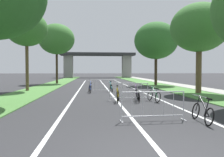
% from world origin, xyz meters
% --- Properties ---
extents(grass_verge_left, '(3.09, 65.39, 0.05)m').
position_xyz_m(grass_verge_left, '(-6.41, 26.75, 0.03)').
color(grass_verge_left, '#477A38').
rests_on(grass_verge_left, ground).
extents(grass_verge_right, '(3.09, 65.39, 0.05)m').
position_xyz_m(grass_verge_right, '(6.41, 26.75, 0.03)').
color(grass_verge_right, '#477A38').
rests_on(grass_verge_right, ground).
extents(sidewalk_path_right, '(2.12, 65.39, 0.08)m').
position_xyz_m(sidewalk_path_right, '(9.01, 26.75, 0.04)').
color(sidewalk_path_right, '#9E9B93').
rests_on(sidewalk_path_right, ground).
extents(lane_stripe_center, '(0.14, 37.83, 0.01)m').
position_xyz_m(lane_stripe_center, '(0.00, 18.91, 0.00)').
color(lane_stripe_center, silver).
rests_on(lane_stripe_center, ground).
extents(lane_stripe_right_lane, '(0.14, 37.83, 0.01)m').
position_xyz_m(lane_stripe_right_lane, '(2.68, 18.91, 0.00)').
color(lane_stripe_right_lane, silver).
rests_on(lane_stripe_right_lane, ground).
extents(lane_stripe_left_lane, '(0.14, 37.83, 0.01)m').
position_xyz_m(lane_stripe_left_lane, '(-2.68, 18.91, 0.00)').
color(lane_stripe_left_lane, silver).
rests_on(lane_stripe_left_lane, ground).
extents(overpass_bridge, '(18.97, 4.26, 6.34)m').
position_xyz_m(overpass_bridge, '(0.00, 54.04, 4.34)').
color(overpass_bridge, '#2D2D30').
rests_on(overpass_bridge, ground).
extents(tree_left_oak_near, '(3.56, 3.56, 6.92)m').
position_xyz_m(tree_left_oak_near, '(-7.08, 15.92, 5.38)').
color(tree_left_oak_near, brown).
rests_on(tree_left_oak_near, ground).
extents(tree_left_maple_mid, '(4.80, 4.80, 8.07)m').
position_xyz_m(tree_left_maple_mid, '(-6.22, 26.82, 6.01)').
color(tree_left_maple_mid, '#3D2D1E').
rests_on(tree_left_maple_mid, ground).
extents(tree_right_oak_mid, '(4.44, 4.44, 7.02)m').
position_xyz_m(tree_right_oak_mid, '(6.84, 12.76, 5.10)').
color(tree_right_oak_mid, brown).
rests_on(tree_right_oak_mid, ground).
extents(tree_right_cypress_far, '(5.24, 5.24, 7.64)m').
position_xyz_m(tree_right_cypress_far, '(6.23, 22.54, 5.40)').
color(tree_right_cypress_far, '#3D2D1E').
rests_on(tree_right_cypress_far, ground).
extents(crowd_barrier_nearest, '(2.33, 0.53, 1.05)m').
position_xyz_m(crowd_barrier_nearest, '(0.68, 3.54, 0.52)').
color(crowd_barrier_nearest, '#ADADB2').
rests_on(crowd_barrier_nearest, ground).
extents(crowd_barrier_second, '(2.34, 0.56, 1.05)m').
position_xyz_m(crowd_barrier_second, '(0.69, 8.97, 0.52)').
color(crowd_barrier_second, '#ADADB2').
rests_on(crowd_barrier_second, ground).
extents(crowd_barrier_third, '(2.33, 0.48, 1.05)m').
position_xyz_m(crowd_barrier_third, '(-0.51, 14.41, 0.52)').
color(crowd_barrier_third, '#ADADB2').
rests_on(crowd_barrier_third, ground).
extents(bicycle_silver_0, '(0.53, 1.65, 0.96)m').
position_xyz_m(bicycle_silver_0, '(1.15, 8.54, 0.36)').
color(bicycle_silver_0, black).
rests_on(bicycle_silver_0, ground).
extents(bicycle_teal_1, '(0.54, 1.60, 0.92)m').
position_xyz_m(bicycle_teal_1, '(0.14, 14.90, 0.36)').
color(bicycle_teal_1, black).
rests_on(bicycle_teal_1, ground).
extents(bicycle_purple_2, '(0.42, 1.61, 0.93)m').
position_xyz_m(bicycle_purple_2, '(1.31, 9.39, 0.35)').
color(bicycle_purple_2, black).
rests_on(bicycle_purple_2, ground).
extents(bicycle_black_3, '(0.56, 1.71, 0.92)m').
position_xyz_m(bicycle_black_3, '(2.30, 3.17, 0.35)').
color(bicycle_black_3, black).
rests_on(bicycle_black_3, ground).
extents(bicycle_blue_4, '(0.43, 1.68, 0.97)m').
position_xyz_m(bicycle_blue_4, '(-1.64, 14.03, 0.36)').
color(bicycle_blue_4, black).
rests_on(bicycle_blue_4, ground).
extents(bicycle_green_5, '(0.49, 1.58, 0.91)m').
position_xyz_m(bicycle_green_5, '(2.07, 8.43, 0.34)').
color(bicycle_green_5, black).
rests_on(bicycle_green_5, ground).
extents(bicycle_yellow_6, '(0.57, 1.67, 0.93)m').
position_xyz_m(bicycle_yellow_6, '(-0.00, 8.51, 0.36)').
color(bicycle_yellow_6, black).
rests_on(bicycle_yellow_6, ground).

